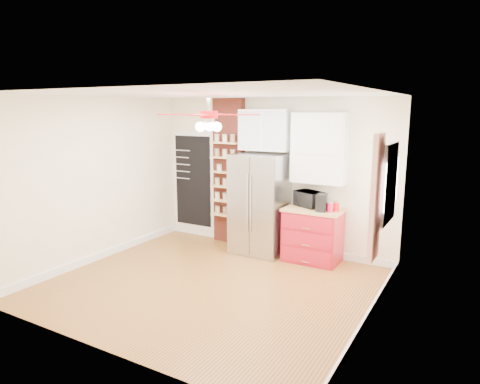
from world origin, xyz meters
The scene contains 21 objects.
floor centered at (0.00, 0.00, 0.00)m, with size 4.50×4.50×0.00m, color #9C6A27.
ceiling centered at (0.00, 0.00, 2.70)m, with size 4.50×4.50×0.00m, color white.
wall_back centered at (0.00, 2.00, 1.35)m, with size 4.50×0.02×2.70m, color #FEF4CC.
wall_front centered at (0.00, -2.00, 1.35)m, with size 4.50×0.02×2.70m, color #FEF4CC.
wall_left centered at (-2.25, 0.00, 1.35)m, with size 0.02×4.00×2.70m, color #FEF4CC.
wall_right centered at (2.25, 0.00, 1.35)m, with size 0.02×4.00×2.70m, color #FEF4CC.
chalkboard centered at (-1.70, 1.96, 1.10)m, with size 0.95×0.05×1.95m.
brick_pillar centered at (-0.85, 1.92, 1.35)m, with size 0.60×0.16×2.70m, color maroon.
fridge centered at (-0.05, 1.63, 0.88)m, with size 0.90×0.70×1.75m, color #B2B2B7.
upper_glass_cabinet centered at (-0.05, 1.82, 2.15)m, with size 0.90×0.35×0.70m, color white.
red_cabinet centered at (0.92, 1.68, 0.45)m, with size 0.94×0.64×0.90m.
upper_shelf_unit centered at (0.92, 1.85, 1.88)m, with size 0.90×0.30×1.15m, color white.
window centered at (2.23, 0.90, 1.55)m, with size 0.04×0.75×1.05m, color white.
curtain centered at (2.18, 0.35, 1.45)m, with size 0.06×0.40×1.55m, color #AE2117.
ceiling_fan centered at (0.00, 0.00, 2.42)m, with size 1.40×1.40×0.44m.
toaster_oven centered at (0.79, 1.79, 1.03)m, with size 0.46×0.31×0.26m, color black.
coffee_maker centered at (1.09, 1.57, 1.04)m, with size 0.16×0.22×0.28m, color black.
canister_left centered at (1.23, 1.58, 0.97)m, with size 0.11×0.11×0.15m, color red.
canister_right centered at (1.29, 1.68, 0.98)m, with size 0.11×0.11×0.15m, color red.
pantry_jar_oats centered at (-0.96, 1.76, 1.43)m, with size 0.10×0.10×0.12m, color #C4B596.
pantry_jar_beans centered at (-0.70, 1.77, 1.44)m, with size 0.09×0.09×0.14m, color brown.
Camera 1 is at (3.26, -4.85, 2.50)m, focal length 32.00 mm.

